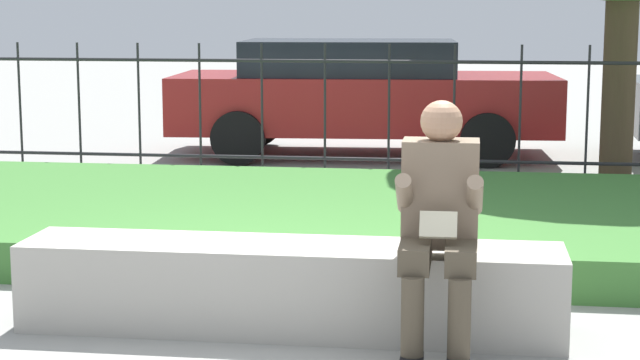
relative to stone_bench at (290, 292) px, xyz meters
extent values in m
plane|color=gray|center=(-0.13, 0.00, -0.21)|extent=(60.00, 60.00, 0.00)
cube|color=#ADA89E|center=(0.00, 0.00, 0.03)|extent=(2.91, 0.54, 0.48)
cube|color=gray|center=(0.00, 0.00, -0.17)|extent=(2.80, 0.50, 0.08)
cylinder|color=#4C4233|center=(0.69, -0.61, 0.07)|extent=(0.11, 0.11, 0.39)
cube|color=#4C4233|center=(0.69, -0.40, 0.32)|extent=(0.15, 0.42, 0.13)
cylinder|color=#4C4233|center=(0.91, -0.61, 0.07)|extent=(0.11, 0.11, 0.39)
cube|color=#4C4233|center=(0.91, -0.40, 0.32)|extent=(0.15, 0.42, 0.13)
cube|color=#7A6651|center=(0.80, -0.19, 0.59)|extent=(0.38, 0.24, 0.54)
sphere|color=tan|center=(0.80, -0.21, 0.96)|extent=(0.21, 0.21, 0.21)
cylinder|color=#7A6651|center=(0.63, -0.35, 0.61)|extent=(0.08, 0.29, 0.24)
cylinder|color=#7A6651|center=(0.97, -0.35, 0.61)|extent=(0.08, 0.29, 0.24)
cube|color=beige|center=(0.80, -0.45, 0.48)|extent=(0.18, 0.09, 0.13)
cube|color=#3D7533|center=(-0.13, 2.40, -0.08)|extent=(9.41, 3.40, 0.27)
cylinder|color=#232326|center=(-0.13, 4.67, 0.06)|extent=(7.41, 0.03, 0.03)
cylinder|color=#232326|center=(-0.13, 4.67, 1.01)|extent=(7.41, 0.03, 0.03)
cylinder|color=#232326|center=(-3.53, 4.67, 0.48)|extent=(0.02, 0.02, 1.38)
cylinder|color=#232326|center=(-2.91, 4.67, 0.48)|extent=(0.02, 0.02, 1.38)
cylinder|color=#232326|center=(-2.29, 4.67, 0.48)|extent=(0.02, 0.02, 1.38)
cylinder|color=#232326|center=(-1.68, 4.67, 0.48)|extent=(0.02, 0.02, 1.38)
cylinder|color=#232326|center=(-1.06, 4.67, 0.48)|extent=(0.02, 0.02, 1.38)
cylinder|color=#232326|center=(-0.44, 4.67, 0.48)|extent=(0.02, 0.02, 1.38)
cylinder|color=#232326|center=(0.18, 4.67, 0.48)|extent=(0.02, 0.02, 1.38)
cylinder|color=#232326|center=(0.80, 4.67, 0.48)|extent=(0.02, 0.02, 1.38)
cylinder|color=#232326|center=(1.41, 4.67, 0.48)|extent=(0.02, 0.02, 1.38)
cylinder|color=#232326|center=(2.03, 4.67, 0.48)|extent=(0.02, 0.02, 1.38)
cube|color=maroon|center=(-0.28, 6.93, 0.41)|extent=(4.51, 2.03, 0.65)
cube|color=black|center=(-0.45, 6.92, 0.94)|extent=(2.52, 1.69, 0.40)
cylinder|color=black|center=(1.14, 6.17, 0.09)|extent=(0.61, 0.24, 0.60)
cylinder|color=black|center=(1.03, 7.88, 0.09)|extent=(0.61, 0.24, 0.60)
cylinder|color=black|center=(-1.59, 5.99, 0.09)|extent=(0.61, 0.24, 0.60)
cylinder|color=black|center=(-1.70, 7.70, 0.09)|extent=(0.61, 0.24, 0.60)
cylinder|color=#4C3D28|center=(2.44, 5.66, 1.09)|extent=(0.33, 0.33, 2.60)
camera|label=1|loc=(0.93, -5.51, 1.52)|focal=60.00mm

